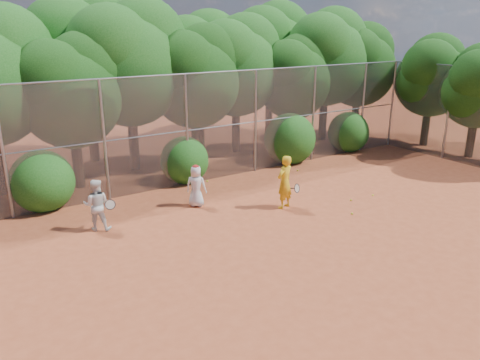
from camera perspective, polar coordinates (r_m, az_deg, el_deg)
ground at (r=13.42m, az=9.50°, el=-6.55°), size 80.00×80.00×0.00m
fence_back at (r=17.37m, az=-3.88°, el=6.53°), size 20.05×0.09×4.03m
fence_side at (r=22.16m, az=24.04°, el=7.56°), size 0.09×6.09×4.03m
tree_2 at (r=17.27m, az=-19.97°, el=10.59°), size 3.99×3.47×5.47m
tree_3 at (r=18.88m, az=-13.40°, el=14.22°), size 4.89×4.26×6.70m
tree_4 at (r=19.38m, az=-5.54°, el=12.82°), size 4.19×3.64×5.73m
tree_5 at (r=21.30m, az=-0.45°, el=14.17°), size 4.51×3.92×6.17m
tree_6 at (r=22.00m, az=6.62°, el=12.67°), size 3.86×3.36×5.29m
tree_7 at (r=24.05m, az=10.54°, el=14.90°), size 4.77×4.14×6.53m
tree_8 at (r=25.28m, az=14.36°, el=13.75°), size 4.25×3.70×5.82m
tree_10 at (r=20.66m, az=-18.31°, el=14.77°), size 5.15×4.48×7.06m
tree_11 at (r=22.17m, az=-5.00°, el=14.57°), size 4.64×4.03×6.35m
tree_12 at (r=25.08m, az=3.75°, el=15.82°), size 5.02×4.37×6.88m
tree_13 at (r=24.31m, az=22.39°, el=11.98°), size 3.86×3.36×5.29m
tree_14 at (r=22.82m, az=27.18°, el=10.43°), size 3.61×3.14×4.94m
bush_0 at (r=16.02m, az=-23.01°, el=0.18°), size 2.00×2.00×2.00m
bush_1 at (r=17.50m, az=-6.80°, el=2.65°), size 1.80×1.80×1.80m
bush_2 at (r=20.09m, az=6.09°, el=5.30°), size 2.20×2.20×2.20m
bush_3 at (r=22.44m, az=13.09°, el=5.91°), size 1.90×1.90×1.90m
player_yellow at (r=14.89m, az=5.47°, el=-0.26°), size 0.87×0.58×1.73m
player_teen at (r=15.09m, az=-5.36°, el=-0.70°), size 0.78×0.77×1.39m
player_white at (r=13.87m, az=-17.09°, el=-2.92°), size 0.93×0.85×1.51m
ball_0 at (r=16.10m, az=13.38°, el=-2.38°), size 0.07×0.07×0.07m
ball_1 at (r=17.21m, az=5.66°, el=-0.60°), size 0.07×0.07×0.07m
ball_2 at (r=14.96m, az=13.51°, el=-4.00°), size 0.07×0.07×0.07m
ball_3 at (r=16.73m, az=15.90°, el=-1.79°), size 0.07×0.07×0.07m
ball_4 at (r=18.98m, az=7.04°, el=1.17°), size 0.07×0.07×0.07m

